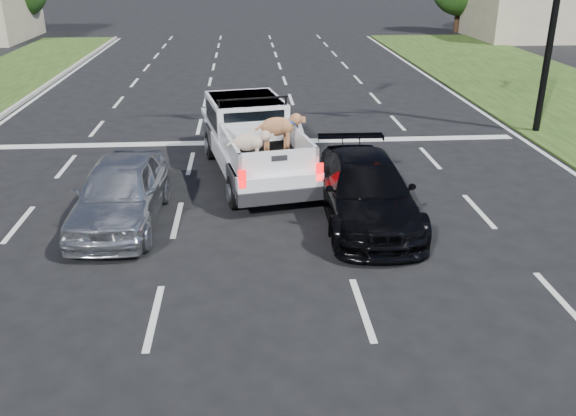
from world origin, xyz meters
TOP-DOWN VIEW (x-y plane):
  - ground at (0.00, 0.00)m, footprint 160.00×160.00m
  - road_markings at (0.00, 6.56)m, footprint 17.75×60.00m
  - building_right at (22.00, 34.00)m, footprint 12.00×7.00m
  - pickup_truck at (0.06, 6.96)m, footprint 3.02×5.89m
  - silver_sedan at (-2.93, 3.92)m, footprint 1.87×4.36m
  - black_coupe at (2.48, 3.71)m, footprint 2.00×4.86m

SIDE VIEW (x-z plane):
  - ground at x=0.00m, z-range 0.00..0.00m
  - road_markings at x=0.00m, z-range 0.00..0.01m
  - black_coupe at x=2.48m, z-range 0.00..1.41m
  - silver_sedan at x=-2.93m, z-range 0.00..1.47m
  - pickup_truck at x=0.06m, z-range -0.08..2.03m
  - building_right at x=22.00m, z-range 0.00..3.60m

